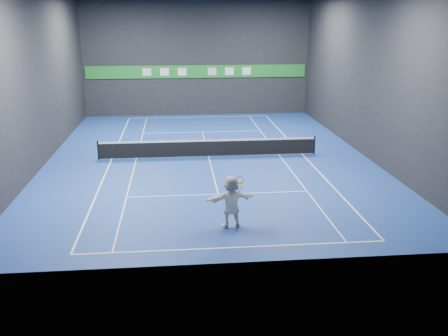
{
  "coord_description": "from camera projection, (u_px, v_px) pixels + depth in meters",
  "views": [
    {
      "loc": [
        -1.83,
        -27.58,
        7.69
      ],
      "look_at": [
        0.18,
        -7.27,
        1.5
      ],
      "focal_mm": 40.0,
      "sensor_mm": 36.0,
      "label": 1
    }
  ],
  "objects": [
    {
      "name": "service_line_near",
      "position": [
        218.0,
        194.0,
        22.58
      ],
      "size": [
        8.23,
        0.06,
        0.01
      ],
      "primitive_type": "cube",
      "color": "white",
      "rests_on": "ground"
    },
    {
      "name": "wall_right",
      "position": [
        366.0,
        76.0,
        28.21
      ],
      "size": [
        0.1,
        26.0,
        9.0
      ],
      "primitive_type": "cube",
      "color": "black",
      "rests_on": "ground"
    },
    {
      "name": "wall_front",
      "position": [
        237.0,
        128.0,
        14.99
      ],
      "size": [
        18.0,
        0.1,
        9.0
      ],
      "primitive_type": "cube",
      "color": "black",
      "rests_on": "ground"
    },
    {
      "name": "service_line_far",
      "position": [
        202.0,
        132.0,
        34.77
      ],
      "size": [
        8.23,
        0.06,
        0.01
      ],
      "primitive_type": "cube",
      "color": "white",
      "rests_on": "ground"
    },
    {
      "name": "sponsor_banner",
      "position": [
        197.0,
        72.0,
        39.98
      ],
      "size": [
        17.64,
        0.11,
        1.0
      ],
      "color": "#1D872A",
      "rests_on": "wall_back"
    },
    {
      "name": "sideline_doubles_left",
      "position": [
        112.0,
        159.0,
        28.16
      ],
      "size": [
        0.08,
        23.78,
        0.01
      ],
      "primitive_type": "cube",
      "color": "white",
      "rests_on": "ground"
    },
    {
      "name": "sideline_singles_left",
      "position": [
        136.0,
        158.0,
        28.29
      ],
      "size": [
        0.06,
        23.78,
        0.01
      ],
      "primitive_type": "cube",
      "color": "white",
      "rests_on": "ground"
    },
    {
      "name": "ground",
      "position": [
        209.0,
        157.0,
        28.67
      ],
      "size": [
        26.0,
        26.0,
        0.0
      ],
      "primitive_type": "plane",
      "color": "navy",
      "rests_on": "ground"
    },
    {
      "name": "sideline_singles_right",
      "position": [
        279.0,
        155.0,
        29.06
      ],
      "size": [
        0.06,
        23.78,
        0.01
      ],
      "primitive_type": "cube",
      "color": "white",
      "rests_on": "ground"
    },
    {
      "name": "wall_back",
      "position": [
        197.0,
        59.0,
        39.75
      ],
      "size": [
        18.0,
        0.1,
        9.0
      ],
      "primitive_type": "cube",
      "color": "black",
      "rests_on": "ground"
    },
    {
      "name": "baseline_far",
      "position": [
        198.0,
        117.0,
        40.0
      ],
      "size": [
        10.98,
        0.08,
        0.01
      ],
      "primitive_type": "cube",
      "color": "white",
      "rests_on": "ground"
    },
    {
      "name": "baseline_near",
      "position": [
        232.0,
        248.0,
        17.35
      ],
      "size": [
        10.98,
        0.08,
        0.01
      ],
      "primitive_type": "cube",
      "color": "white",
      "rests_on": "ground"
    },
    {
      "name": "tennis_racket",
      "position": [
        240.0,
        182.0,
        18.69
      ],
      "size": [
        0.43,
        0.34,
        0.77
      ],
      "color": "red",
      "rests_on": "player"
    },
    {
      "name": "sideline_doubles_right",
      "position": [
        302.0,
        154.0,
        29.19
      ],
      "size": [
        0.08,
        23.78,
        0.01
      ],
      "primitive_type": "cube",
      "color": "white",
      "rests_on": "ground"
    },
    {
      "name": "player",
      "position": [
        231.0,
        201.0,
        18.84
      ],
      "size": [
        1.97,
        0.98,
        2.03
      ],
      "primitive_type": "imported",
      "rotation": [
        0.0,
        0.0,
        3.35
      ],
      "color": "white",
      "rests_on": "ground"
    },
    {
      "name": "tennis_ball",
      "position": [
        223.0,
        159.0,
        18.47
      ],
      "size": [
        0.07,
        0.07,
        0.07
      ],
      "primitive_type": "sphere",
      "color": "#B4DE25",
      "rests_on": "player"
    },
    {
      "name": "center_service_line",
      "position": [
        209.0,
        157.0,
        28.67
      ],
      "size": [
        0.06,
        12.8,
        0.01
      ],
      "primitive_type": "cube",
      "color": "white",
      "rests_on": "ground"
    },
    {
      "name": "wall_left",
      "position": [
        39.0,
        80.0,
        26.52
      ],
      "size": [
        0.1,
        26.0,
        9.0
      ],
      "primitive_type": "cube",
      "color": "black",
      "rests_on": "ground"
    },
    {
      "name": "tennis_net",
      "position": [
        208.0,
        147.0,
        28.52
      ],
      "size": [
        12.5,
        0.1,
        1.07
      ],
      "color": "black",
      "rests_on": "ground"
    }
  ]
}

